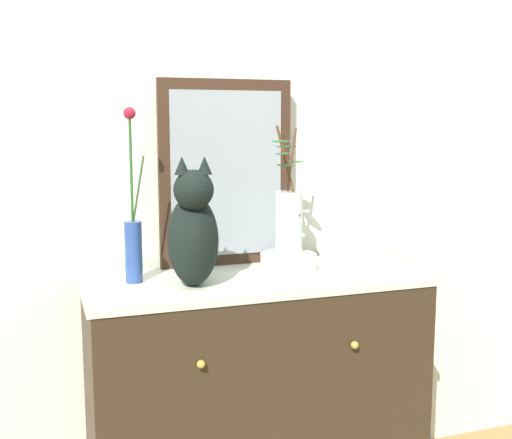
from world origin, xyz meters
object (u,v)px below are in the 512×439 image
mirror_leaning (226,174)px  bowl_porcelain (288,262)px  vase_slim_green (133,238)px  cat_sitting (193,232)px  sideboard (256,398)px  vase_glass_clear (289,218)px

mirror_leaning → bowl_porcelain: size_ratio=3.38×
mirror_leaning → vase_slim_green: mirror_leaning is taller
bowl_porcelain → vase_slim_green: bearing=178.3°
mirror_leaning → cat_sitting: 0.33m
sideboard → mirror_leaning: 0.74m
mirror_leaning → vase_glass_clear: mirror_leaning is taller
cat_sitting → vase_glass_clear: vase_glass_clear is taller
cat_sitting → mirror_leaning: bearing=54.6°
mirror_leaning → vase_glass_clear: bearing=-45.1°
cat_sitting → bowl_porcelain: bearing=13.8°
sideboard → cat_sitting: size_ratio=2.66×
vase_slim_green → sideboard: bearing=-6.9°
mirror_leaning → bowl_porcelain: (0.16, -0.16, -0.28)m
vase_slim_green → vase_glass_clear: bearing=-1.8°
mirror_leaning → bowl_porcelain: bearing=-44.7°
sideboard → cat_sitting: cat_sitting is taller
sideboard → vase_glass_clear: (0.12, 0.03, 0.58)m
sideboard → bowl_porcelain: bowl_porcelain is taller
cat_sitting → vase_slim_green: bearing=148.9°
sideboard → mirror_leaning: mirror_leaning is taller
sideboard → mirror_leaning: size_ratio=1.73×
sideboard → vase_slim_green: 0.66m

